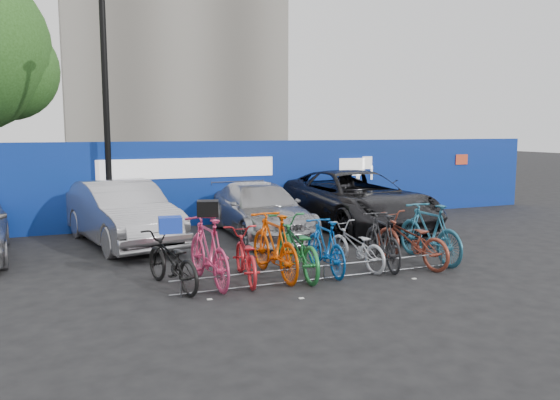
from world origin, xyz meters
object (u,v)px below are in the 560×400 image
bike_rack (324,272)px  bike_4 (297,247)px  bike_7 (382,240)px  bike_2 (245,256)px  bike_3 (274,245)px  lamppost (106,108)px  car_2 (260,210)px  bike_8 (410,240)px  bike_5 (326,246)px  car_3 (355,200)px  bike_6 (356,246)px  bike_1 (209,251)px  bike_9 (429,232)px  car_1 (122,213)px  bike_0 (171,261)px

bike_rack → bike_4: bearing=123.0°
bike_7 → bike_2: bearing=9.0°
bike_3 → bike_7: bearing=175.1°
lamppost → bike_4: (2.88, -5.50, -2.72)m
car_2 → bike_8: size_ratio=2.31×
bike_5 → bike_rack: bearing=63.3°
car_3 → bike_6: bearing=-119.9°
bike_1 → bike_7: bearing=174.2°
bike_4 → bike_7: (1.83, -0.05, 0.00)m
bike_3 → bike_9: bearing=177.2°
bike_9 → car_1: bearing=-36.5°
bike_2 → bike_9: 4.02m
bike_1 → bike_3: size_ratio=1.00×
bike_4 → bike_5: size_ratio=1.20×
bike_8 → bike_5: bearing=-12.5°
car_2 → bike_8: car_2 is taller
bike_6 → bike_7: bike_7 is taller
car_3 → bike_5: 4.99m
bike_rack → bike_9: size_ratio=2.74×
bike_6 → bike_rack: bearing=22.1°
bike_0 → bike_4: (2.32, -0.05, 0.06)m
car_1 → car_3: bearing=-14.0°
bike_2 → car_3: bearing=-131.1°
car_3 → bike_7: (-1.68, -4.05, -0.24)m
bike_5 → bike_9: bearing=-175.8°
car_1 → car_3: size_ratio=0.80×
bike_0 → bike_8: bike_8 is taller
bike_1 → car_2: bearing=-125.4°
bike_rack → bike_3: bearing=144.0°
car_3 → bike_0: car_3 is taller
lamppost → car_3: 7.01m
car_1 → bike_7: (4.55, -4.22, -0.20)m
bike_7 → bike_1: bearing=8.9°
car_3 → lamppost: bearing=166.1°
bike_rack → bike_4: 0.71m
bike_8 → bike_4: bearing=-13.0°
bike_0 → bike_2: (1.32, -0.03, -0.02)m
lamppost → bike_3: bearing=-65.8°
bike_6 → car_3: bearing=-127.5°
lamppost → car_2: (3.59, -1.51, -2.61)m
bike_8 → bike_9: bearing=-177.3°
car_1 → bike_3: bearing=-73.3°
bike_0 → bike_rack: bearing=153.4°
bike_3 → bike_6: bike_3 is taller
car_2 → bike_6: 3.96m
bike_1 → bike_rack: bearing=160.6°
car_3 → bike_6: (-2.20, -3.92, -0.35)m
lamppost → car_1: lamppost is taller
car_3 → bike_6: car_3 is taller
car_3 → bike_5: (-2.93, -4.04, -0.27)m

